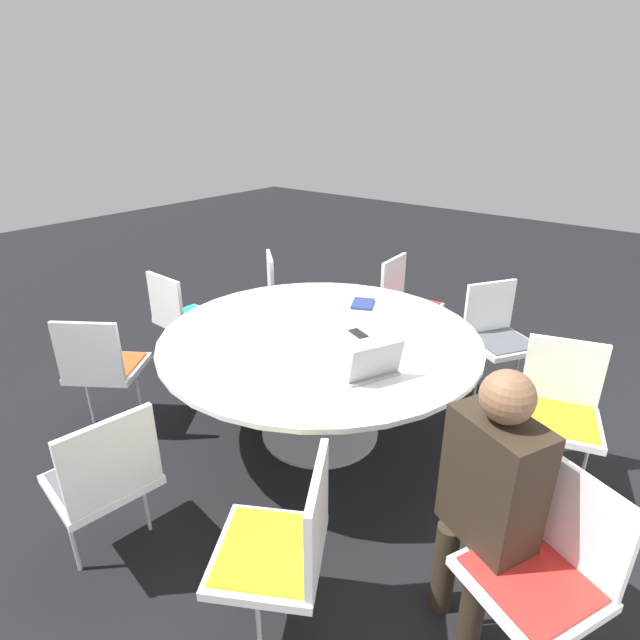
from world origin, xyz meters
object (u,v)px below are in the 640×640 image
chair_0 (546,562)px  chair_8 (285,542)px  laptop (370,367)px  chair_2 (497,331)px  chair_7 (105,474)px  cell_phone (358,333)px  person_0 (489,487)px  chair_3 (405,299)px  spiral_notebook (363,304)px  chair_5 (181,313)px  chair_1 (560,404)px  chair_6 (102,363)px  chair_4 (285,292)px

chair_0 → chair_8: size_ratio=1.00×
chair_0 → laptop: laptop is taller
chair_2 → chair_7: (2.66, -0.83, 0.00)m
laptop → cell_phone: laptop is taller
chair_0 → person_0: (-0.03, -0.25, 0.19)m
chair_3 → chair_8: bearing=15.7°
spiral_notebook → chair_5: bearing=-66.1°
chair_3 → chair_1: bearing=54.2°
chair_5 → laptop: laptop is taller
chair_1 → chair_6: bearing=11.4°
chair_4 → chair_6: size_ratio=1.00×
chair_5 → chair_6: size_ratio=1.00×
chair_3 → chair_5: (1.43, -1.25, 0.00)m
chair_2 → person_0: (1.88, 0.64, 0.19)m
chair_2 → laptop: 1.52m
chair_0 → chair_3: size_ratio=1.00×
chair_1 → chair_7: same height
chair_6 → chair_8: 1.94m
chair_1 → chair_3: bearing=-48.7°
chair_4 → chair_8: size_ratio=1.00×
chair_5 → spiral_notebook: bearing=26.1°
chair_1 → laptop: 1.12m
chair_7 → cell_phone: 1.62m
chair_3 → laptop: size_ratio=2.27×
person_0 → chair_6: bearing=30.0°
chair_6 → cell_phone: chair_6 is taller
chair_1 → chair_4: bearing=-26.6°
person_0 → chair_1: bearing=-65.2°
chair_3 → chair_0: bearing=36.1°
chair_1 → person_0: bearing=72.9°
chair_0 → chair_8: (0.54, -0.82, 0.00)m
chair_2 → chair_5: 2.47m
chair_4 → spiral_notebook: size_ratio=3.38×
person_0 → chair_3: bearing=-28.8°
spiral_notebook → cell_phone: spiral_notebook is taller
chair_1 → cell_phone: bearing=-1.4°
spiral_notebook → chair_3: bearing=-172.9°
chair_2 → chair_7: 2.79m
laptop → chair_8: bearing=39.1°
chair_4 → chair_5: same height
chair_7 → cell_phone: chair_7 is taller
chair_3 → chair_7: same height
chair_1 → person_0: person_0 is taller
chair_5 → chair_7: (1.41, 1.30, 0.00)m
chair_8 → person_0: 0.82m
chair_2 → cell_phone: (1.08, -0.52, 0.23)m
chair_0 → chair_2: (-1.90, -0.89, 0.00)m
person_0 → cell_phone: (-0.79, -1.16, 0.03)m
chair_3 → spiral_notebook: size_ratio=3.38×
chair_4 → chair_5: (0.91, -0.31, 0.00)m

